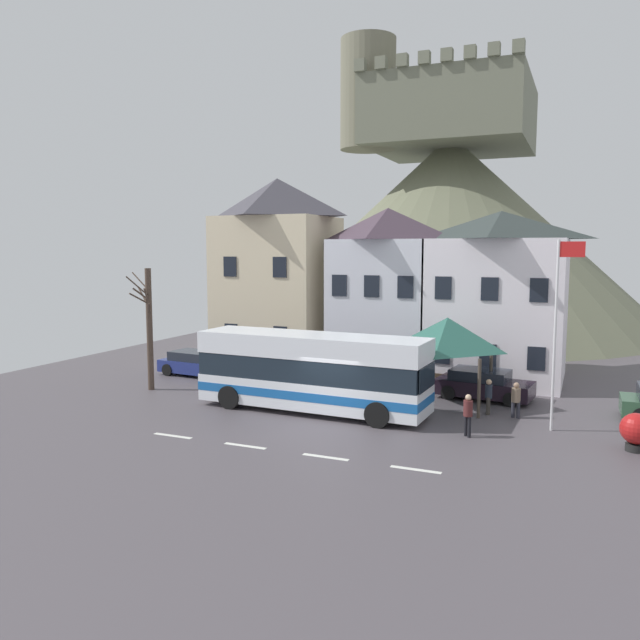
# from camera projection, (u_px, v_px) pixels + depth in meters

# --- Properties ---
(ground_plane) EXTENTS (40.00, 60.00, 0.07)m
(ground_plane) POSITION_uv_depth(u_px,v_px,m) (317.00, 430.00, 23.64)
(ground_plane) COLOR #4E484E
(townhouse_00) EXTENTS (6.13, 5.59, 10.78)m
(townhouse_00) POSITION_uv_depth(u_px,v_px,m) (278.00, 272.00, 36.73)
(townhouse_00) COLOR beige
(townhouse_00) RESTS_ON ground_plane
(townhouse_01) EXTENTS (5.23, 5.34, 8.93)m
(townhouse_01) POSITION_uv_depth(u_px,v_px,m) (387.00, 291.00, 34.12)
(townhouse_01) COLOR silver
(townhouse_01) RESTS_ON ground_plane
(townhouse_02) EXTENTS (6.54, 6.81, 8.67)m
(townhouse_02) POSITION_uv_depth(u_px,v_px,m) (499.00, 296.00, 32.55)
(townhouse_02) COLOR white
(townhouse_02) RESTS_ON ground_plane
(hilltop_castle) EXTENTS (35.21, 35.21, 23.97)m
(hilltop_castle) POSITION_uv_depth(u_px,v_px,m) (448.00, 226.00, 53.96)
(hilltop_castle) COLOR #6B6E54
(hilltop_castle) RESTS_ON ground_plane
(transit_bus) EXTENTS (9.91, 2.88, 3.23)m
(transit_bus) POSITION_uv_depth(u_px,v_px,m) (312.00, 373.00, 26.14)
(transit_bus) COLOR white
(transit_bus) RESTS_ON ground_plane
(bus_shelter) EXTENTS (3.60, 3.60, 3.82)m
(bus_shelter) POSITION_uv_depth(u_px,v_px,m) (447.00, 334.00, 27.04)
(bus_shelter) COLOR #473D33
(bus_shelter) RESTS_ON ground_plane
(parked_car_01) EXTENTS (4.27, 2.26, 1.29)m
(parked_car_01) POSITION_uv_depth(u_px,v_px,m) (197.00, 363.00, 33.75)
(parked_car_01) COLOR navy
(parked_car_01) RESTS_ON ground_plane
(parked_car_02) EXTENTS (4.36, 2.37, 1.33)m
(parked_car_02) POSITION_uv_depth(u_px,v_px,m) (483.00, 385.00, 28.39)
(parked_car_02) COLOR black
(parked_car_02) RESTS_ON ground_plane
(pedestrian_00) EXTENTS (0.35, 0.35, 1.44)m
(pedestrian_00) POSITION_uv_depth(u_px,v_px,m) (516.00, 398.00, 25.18)
(pedestrian_00) COLOR #2D2D38
(pedestrian_00) RESTS_ON ground_plane
(pedestrian_01) EXTENTS (0.33, 0.33, 1.56)m
(pedestrian_01) POSITION_uv_depth(u_px,v_px,m) (468.00, 411.00, 22.61)
(pedestrian_01) COLOR black
(pedestrian_01) RESTS_ON ground_plane
(pedestrian_02) EXTENTS (0.29, 0.34, 1.46)m
(pedestrian_02) POSITION_uv_depth(u_px,v_px,m) (488.00, 396.00, 25.70)
(pedestrian_02) COLOR #38332D
(pedestrian_02) RESTS_ON ground_plane
(public_bench) EXTENTS (1.44, 0.48, 0.87)m
(public_bench) POSITION_uv_depth(u_px,v_px,m) (437.00, 382.00, 29.75)
(public_bench) COLOR #473828
(public_bench) RESTS_ON ground_plane
(flagpole) EXTENTS (0.95, 0.10, 7.08)m
(flagpole) POSITION_uv_depth(u_px,v_px,m) (558.00, 322.00, 23.01)
(flagpole) COLOR silver
(flagpole) RESTS_ON ground_plane
(harbour_buoy) EXTENTS (1.04, 1.04, 1.29)m
(harbour_buoy) POSITION_uv_depth(u_px,v_px,m) (636.00, 430.00, 21.02)
(harbour_buoy) COLOR black
(harbour_buoy) RESTS_ON ground_plane
(bare_tree_00) EXTENTS (1.87, 1.67, 5.84)m
(bare_tree_00) POSITION_uv_depth(u_px,v_px,m) (149.00, 326.00, 30.01)
(bare_tree_00) COLOR #47382D
(bare_tree_00) RESTS_ON ground_plane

